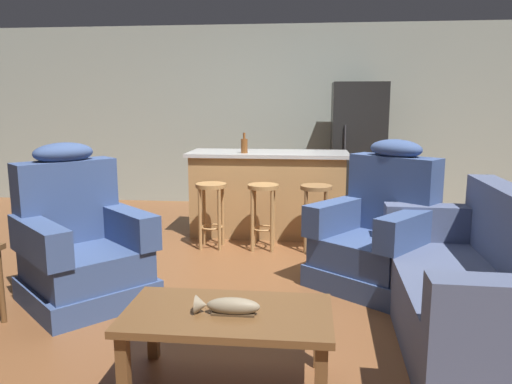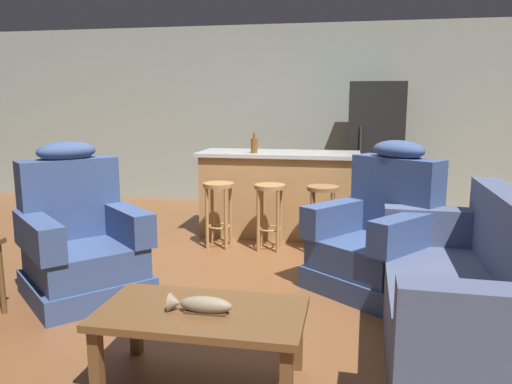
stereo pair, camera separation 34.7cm
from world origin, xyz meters
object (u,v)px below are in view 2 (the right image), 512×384
bar_stool_middle (270,205)px  refrigerator (375,150)px  coffee_table (202,320)px  couch (468,295)px  recliner_near_lamp (81,242)px  fish_figurine (200,305)px  bottle_tall_green (254,145)px  kitchen_island (279,193)px  recliner_near_island (379,237)px  bar_stool_left (219,203)px  bar_stool_right (323,207)px

bar_stool_middle → refrigerator: size_ratio=0.39×
coffee_table → couch: bearing=25.1°
recliner_near_lamp → bar_stool_middle: 1.94m
fish_figurine → bottle_tall_green: 3.11m
kitchen_island → fish_figurine: bearing=-89.1°
recliner_near_lamp → coffee_table: bearing=3.4°
refrigerator → recliner_near_island: bearing=-91.2°
couch → bottle_tall_green: size_ratio=8.58×
coffee_table → refrigerator: bearing=76.4°
bar_stool_left → couch: bearing=-41.5°
recliner_near_lamp → bar_stool_left: recliner_near_lamp is taller
coffee_table → refrigerator: size_ratio=0.62×
bar_stool_middle → bar_stool_right: same height
coffee_table → fish_figurine: 0.10m
bar_stool_left → bottle_tall_green: bottle_tall_green is taller
bar_stool_middle → couch: bearing=-50.1°
fish_figurine → bottle_tall_green: (-0.30, 3.04, 0.57)m
recliner_near_island → refrigerator: refrigerator is taller
coffee_table → bottle_tall_green: (-0.30, 3.00, 0.67)m
coffee_table → refrigerator: 4.52m
couch → recliner_near_lamp: (-2.80, 0.37, 0.08)m
coffee_table → bar_stool_right: bar_stool_right is taller
fish_figurine → bar_stool_left: size_ratio=0.50×
fish_figurine → refrigerator: 4.54m
couch → kitchen_island: (-1.54, 2.47, 0.14)m
recliner_near_island → bar_stool_right: bearing=-111.7°
kitchen_island → bottle_tall_green: bearing=-147.8°
couch → bar_stool_middle: couch is taller
refrigerator → bar_stool_left: bearing=-131.9°
kitchen_island → bar_stool_left: kitchen_island is taller
fish_figurine → recliner_near_lamp: size_ratio=0.28×
couch → bar_stool_left: (-2.08, 1.84, 0.13)m
recliner_near_island → bottle_tall_green: size_ratio=5.35×
bar_stool_right → fish_figurine: bearing=-100.8°
coffee_table → bar_stool_left: bar_stool_left is taller
fish_figurine → bottle_tall_green: bottle_tall_green is taller
couch → recliner_near_lamp: size_ratio=1.60×
bottle_tall_green → kitchen_island: bearing=32.2°
recliner_near_lamp → bar_stool_left: (0.73, 1.47, 0.05)m
kitchen_island → bar_stool_left: bearing=-130.6°
recliner_near_island → refrigerator: (0.06, 2.71, 0.46)m
kitchen_island → couch: bearing=-58.1°
kitchen_island → bar_stool_left: (-0.54, -0.63, -0.01)m
fish_figurine → bottle_tall_green: size_ratio=1.52×
kitchen_island → bar_stool_middle: size_ratio=2.65×
coffee_table → bar_stool_right: size_ratio=1.62×
bar_stool_left → bar_stool_right: (1.08, 0.00, 0.00)m
kitchen_island → bar_stool_right: size_ratio=2.65×
coffee_table → bottle_tall_green: size_ratio=4.90×
couch → kitchen_island: kitchen_island is taller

